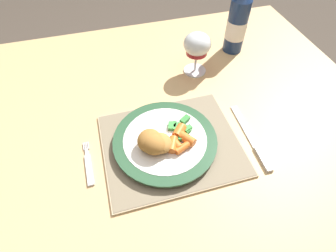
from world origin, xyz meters
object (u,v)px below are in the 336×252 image
at_px(bottle, 238,22).
at_px(dining_table, 170,129).
at_px(wine_glass, 197,46).
at_px(dinner_plate, 165,141).
at_px(table_knife, 253,142).
at_px(fork, 89,166).

bearing_deg(bottle, dining_table, -143.33).
bearing_deg(wine_glass, dinner_plate, -123.46).
xyz_separation_m(dining_table, table_knife, (0.17, -0.17, 0.10)).
height_order(dinner_plate, table_knife, dinner_plate).
bearing_deg(dinner_plate, bottle, 44.93).
bearing_deg(fork, dinner_plate, 3.71).
bearing_deg(dinner_plate, table_knife, -13.76).
relative_size(dining_table, dinner_plate, 4.58).
distance_m(table_knife, wine_glass, 0.32).
bearing_deg(dining_table, bottle, 36.67).
relative_size(wine_glass, bottle, 0.48).
distance_m(dinner_plate, wine_glass, 0.32).
xyz_separation_m(dining_table, fork, (-0.24, -0.13, 0.10)).
distance_m(table_knife, bottle, 0.41).
bearing_deg(dinner_plate, wine_glass, 56.54).
relative_size(dinner_plate, wine_glass, 1.93).
height_order(fork, wine_glass, wine_glass).
height_order(dinner_plate, fork, dinner_plate).
bearing_deg(table_knife, bottle, 73.10).
xyz_separation_m(dining_table, wine_glass, (0.12, 0.14, 0.19)).
xyz_separation_m(wine_glass, bottle, (0.16, 0.08, 0.01)).
relative_size(table_knife, bottle, 0.78).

